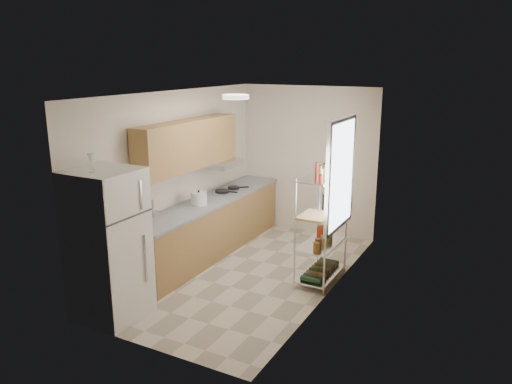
# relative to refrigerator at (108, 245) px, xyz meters

# --- Properties ---
(room) EXTENTS (2.52, 4.42, 2.62)m
(room) POSITION_rel_refrigerator_xyz_m (0.87, 1.84, 0.39)
(room) COLOR beige
(room) RESTS_ON ground
(counter_run) EXTENTS (0.63, 3.51, 0.90)m
(counter_run) POSITION_rel_refrigerator_xyz_m (-0.05, 2.28, -0.46)
(counter_run) COLOR #9D6E43
(counter_run) RESTS_ON ground
(upper_cabinets) EXTENTS (0.33, 2.20, 0.72)m
(upper_cabinets) POSITION_rel_refrigerator_xyz_m (-0.18, 1.94, 0.90)
(upper_cabinets) COLOR #9D6E43
(upper_cabinets) RESTS_ON room
(range_hood) EXTENTS (0.50, 0.60, 0.12)m
(range_hood) POSITION_rel_refrigerator_xyz_m (-0.13, 2.74, 0.48)
(range_hood) COLOR #B7BABC
(range_hood) RESTS_ON room
(window) EXTENTS (0.06, 1.00, 1.46)m
(window) POSITION_rel_refrigerator_xyz_m (2.10, 2.19, 0.64)
(window) COLOR white
(window) RESTS_ON room
(bakers_rack) EXTENTS (0.45, 0.90, 1.73)m
(bakers_rack) POSITION_rel_refrigerator_xyz_m (1.88, 2.13, 0.20)
(bakers_rack) COLOR silver
(bakers_rack) RESTS_ON ground
(ceiling_dome) EXTENTS (0.34, 0.34, 0.05)m
(ceiling_dome) POSITION_rel_refrigerator_xyz_m (0.87, 1.54, 1.66)
(ceiling_dome) COLOR white
(ceiling_dome) RESTS_ON room
(refrigerator) EXTENTS (0.75, 0.75, 1.82)m
(refrigerator) POSITION_rel_refrigerator_xyz_m (0.00, 0.00, 0.00)
(refrigerator) COLOR white
(refrigerator) RESTS_ON ground
(wine_glass_a) EXTENTS (0.08, 0.08, 0.22)m
(wine_glass_a) POSITION_rel_refrigerator_xyz_m (0.03, -0.17, 1.02)
(wine_glass_a) COLOR silver
(wine_glass_a) RESTS_ON refrigerator
(wine_glass_b) EXTENTS (0.06, 0.06, 0.17)m
(wine_glass_b) POSITION_rel_refrigerator_xyz_m (-0.06, -0.07, 1.00)
(wine_glass_b) COLOR silver
(wine_glass_b) RESTS_ON refrigerator
(rice_cooker) EXTENTS (0.24, 0.24, 0.20)m
(rice_cooker) POSITION_rel_refrigerator_xyz_m (-0.03, 1.94, 0.09)
(rice_cooker) COLOR silver
(rice_cooker) RESTS_ON counter_run
(frying_pan_large) EXTENTS (0.27, 0.27, 0.04)m
(frying_pan_large) POSITION_rel_refrigerator_xyz_m (-0.10, 2.72, 0.01)
(frying_pan_large) COLOR black
(frying_pan_large) RESTS_ON counter_run
(frying_pan_small) EXTENTS (0.29, 0.29, 0.04)m
(frying_pan_small) POSITION_rel_refrigerator_xyz_m (-0.05, 3.01, 0.01)
(frying_pan_small) COLOR black
(frying_pan_small) RESTS_ON counter_run
(cutting_board) EXTENTS (0.37, 0.48, 0.03)m
(cutting_board) POSITION_rel_refrigerator_xyz_m (1.88, 1.87, 0.12)
(cutting_board) COLOR tan
(cutting_board) RESTS_ON bakers_rack
(espresso_machine) EXTENTS (0.17, 0.23, 0.26)m
(espresso_machine) POSITION_rel_refrigerator_xyz_m (1.94, 2.27, 0.23)
(espresso_machine) COLOR black
(espresso_machine) RESTS_ON bakers_rack
(storage_bag) EXTENTS (0.15, 0.18, 0.17)m
(storage_bag) POSITION_rel_refrigerator_xyz_m (1.82, 2.34, -0.27)
(storage_bag) COLOR #9B2F13
(storage_bag) RESTS_ON bakers_rack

